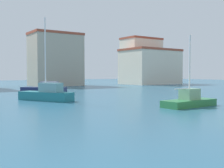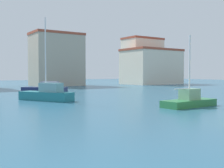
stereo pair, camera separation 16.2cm
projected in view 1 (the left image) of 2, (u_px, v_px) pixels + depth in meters
The scene contains 7 objects.
water at pixel (117, 99), 28.89m from camera, with size 160.00×160.00×0.00m, color #285670.
sailboat_teal_mid_harbor at pixel (47, 94), 26.69m from camera, with size 4.04×5.80×8.01m.
sailboat_green_distant_east at pixel (189, 101), 22.10m from camera, with size 5.02×1.91×5.71m.
motorboat_navy_center_channel at pixel (45, 89), 35.06m from camera, with size 5.05×5.13×1.61m.
waterfront_apartments at pixel (56, 59), 57.75m from camera, with size 10.31×6.72×11.02m.
yacht_club at pixel (150, 67), 66.82m from camera, with size 13.19×9.13×8.40m.
warehouse_block at pixel (141, 61), 71.93m from camera, with size 9.78×6.32×11.73m.
Camera 1 is at (-1.74, -3.45, 2.69)m, focal length 44.33 mm.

